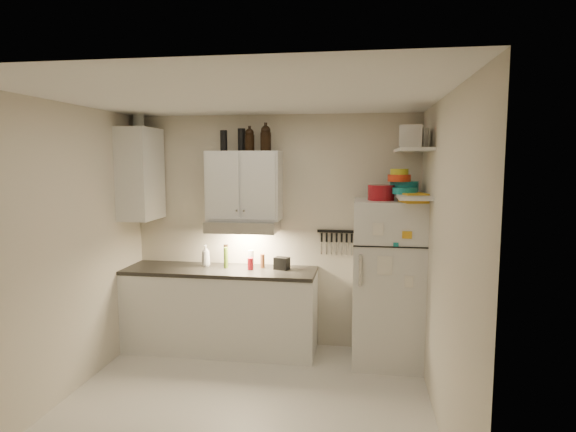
# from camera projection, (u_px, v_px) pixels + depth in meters

# --- Properties ---
(floor) EXTENTS (3.20, 3.00, 0.02)m
(floor) POSITION_uv_depth(u_px,v_px,m) (243.00, 409.00, 4.11)
(floor) COLOR silver
(floor) RESTS_ON ground
(ceiling) EXTENTS (3.20, 3.00, 0.02)m
(ceiling) POSITION_uv_depth(u_px,v_px,m) (240.00, 96.00, 3.80)
(ceiling) COLOR white
(ceiling) RESTS_ON ground
(back_wall) EXTENTS (3.20, 0.02, 2.60)m
(back_wall) POSITION_uv_depth(u_px,v_px,m) (274.00, 231.00, 5.44)
(back_wall) COLOR beige
(back_wall) RESTS_ON ground
(left_wall) EXTENTS (0.02, 3.00, 2.60)m
(left_wall) POSITION_uv_depth(u_px,v_px,m) (62.00, 252.00, 4.20)
(left_wall) COLOR beige
(left_wall) RESTS_ON ground
(right_wall) EXTENTS (0.02, 3.00, 2.60)m
(right_wall) POSITION_uv_depth(u_px,v_px,m) (444.00, 265.00, 3.71)
(right_wall) COLOR beige
(right_wall) RESTS_ON ground
(base_cabinet) EXTENTS (2.10, 0.60, 0.88)m
(base_cabinet) POSITION_uv_depth(u_px,v_px,m) (221.00, 311.00, 5.32)
(base_cabinet) COLOR white
(base_cabinet) RESTS_ON floor
(countertop) EXTENTS (2.10, 0.62, 0.04)m
(countertop) POSITION_uv_depth(u_px,v_px,m) (220.00, 270.00, 5.26)
(countertop) COLOR black
(countertop) RESTS_ON base_cabinet
(upper_cabinet) EXTENTS (0.80, 0.33, 0.75)m
(upper_cabinet) POSITION_uv_depth(u_px,v_px,m) (244.00, 186.00, 5.25)
(upper_cabinet) COLOR white
(upper_cabinet) RESTS_ON back_wall
(side_cabinet) EXTENTS (0.33, 0.55, 1.00)m
(side_cabinet) POSITION_uv_depth(u_px,v_px,m) (141.00, 174.00, 5.27)
(side_cabinet) COLOR white
(side_cabinet) RESTS_ON left_wall
(range_hood) EXTENTS (0.76, 0.46, 0.12)m
(range_hood) POSITION_uv_depth(u_px,v_px,m) (243.00, 226.00, 5.24)
(range_hood) COLOR silver
(range_hood) RESTS_ON back_wall
(fridge) EXTENTS (0.70, 0.68, 1.70)m
(fridge) POSITION_uv_depth(u_px,v_px,m) (388.00, 282.00, 4.96)
(fridge) COLOR silver
(fridge) RESTS_ON floor
(shelf_hi) EXTENTS (0.30, 0.95, 0.03)m
(shelf_hi) POSITION_uv_depth(u_px,v_px,m) (413.00, 150.00, 4.64)
(shelf_hi) COLOR white
(shelf_hi) RESTS_ON right_wall
(shelf_lo) EXTENTS (0.30, 0.95, 0.03)m
(shelf_lo) POSITION_uv_depth(u_px,v_px,m) (411.00, 195.00, 4.69)
(shelf_lo) COLOR white
(shelf_lo) RESTS_ON right_wall
(knife_strip) EXTENTS (0.42, 0.02, 0.03)m
(knife_strip) POSITION_uv_depth(u_px,v_px,m) (336.00, 231.00, 5.30)
(knife_strip) COLOR black
(knife_strip) RESTS_ON back_wall
(dutch_oven) EXTENTS (0.32, 0.32, 0.15)m
(dutch_oven) POSITION_uv_depth(u_px,v_px,m) (381.00, 193.00, 4.84)
(dutch_oven) COLOR maroon
(dutch_oven) RESTS_ON fridge
(book_stack) EXTENTS (0.27, 0.31, 0.09)m
(book_stack) POSITION_uv_depth(u_px,v_px,m) (413.00, 198.00, 4.58)
(book_stack) COLOR gold
(book_stack) RESTS_ON fridge
(spice_jar) EXTENTS (0.07, 0.07, 0.10)m
(spice_jar) POSITION_uv_depth(u_px,v_px,m) (387.00, 195.00, 4.86)
(spice_jar) COLOR silver
(spice_jar) RESTS_ON fridge
(stock_pot) EXTENTS (0.36, 0.36, 0.20)m
(stock_pot) POSITION_uv_depth(u_px,v_px,m) (414.00, 139.00, 4.95)
(stock_pot) COLOR silver
(stock_pot) RESTS_ON shelf_hi
(tin_a) EXTENTS (0.19, 0.18, 0.18)m
(tin_a) POSITION_uv_depth(u_px,v_px,m) (417.00, 138.00, 4.48)
(tin_a) COLOR #AAAAAD
(tin_a) RESTS_ON shelf_hi
(tin_b) EXTENTS (0.23, 0.23, 0.19)m
(tin_b) POSITION_uv_depth(u_px,v_px,m) (412.00, 136.00, 4.26)
(tin_b) COLOR #AAAAAD
(tin_b) RESTS_ON shelf_hi
(bowl_teal) EXTENTS (0.29, 0.29, 0.11)m
(bowl_teal) POSITION_uv_depth(u_px,v_px,m) (404.00, 187.00, 4.88)
(bowl_teal) COLOR teal
(bowl_teal) RESTS_ON shelf_lo
(bowl_orange) EXTENTS (0.23, 0.23, 0.07)m
(bowl_orange) POSITION_uv_depth(u_px,v_px,m) (399.00, 178.00, 4.80)
(bowl_orange) COLOR red
(bowl_orange) RESTS_ON bowl_teal
(bowl_yellow) EXTENTS (0.18, 0.18, 0.06)m
(bowl_yellow) POSITION_uv_depth(u_px,v_px,m) (399.00, 172.00, 4.79)
(bowl_yellow) COLOR gold
(bowl_yellow) RESTS_ON bowl_orange
(plates) EXTENTS (0.30, 0.30, 0.06)m
(plates) POSITION_uv_depth(u_px,v_px,m) (405.00, 191.00, 4.68)
(plates) COLOR teal
(plates) RESTS_ON shelf_lo
(growler_a) EXTENTS (0.12, 0.12, 0.24)m
(growler_a) POSITION_uv_depth(u_px,v_px,m) (250.00, 139.00, 5.13)
(growler_a) COLOR black
(growler_a) RESTS_ON upper_cabinet
(growler_b) EXTENTS (0.14, 0.14, 0.27)m
(growler_b) POSITION_uv_depth(u_px,v_px,m) (266.00, 138.00, 5.09)
(growler_b) COLOR black
(growler_b) RESTS_ON upper_cabinet
(thermos_a) EXTENTS (0.10, 0.10, 0.24)m
(thermos_a) POSITION_uv_depth(u_px,v_px,m) (242.00, 140.00, 5.23)
(thermos_a) COLOR black
(thermos_a) RESTS_ON upper_cabinet
(thermos_b) EXTENTS (0.09, 0.09, 0.22)m
(thermos_b) POSITION_uv_depth(u_px,v_px,m) (224.00, 141.00, 5.17)
(thermos_b) COLOR black
(thermos_b) RESTS_ON upper_cabinet
(side_jar) EXTENTS (0.15, 0.15, 0.17)m
(side_jar) POSITION_uv_depth(u_px,v_px,m) (139.00, 121.00, 5.34)
(side_jar) COLOR silver
(side_jar) RESTS_ON side_cabinet
(soap_bottle) EXTENTS (0.11, 0.12, 0.27)m
(soap_bottle) POSITION_uv_depth(u_px,v_px,m) (206.00, 254.00, 5.37)
(soap_bottle) COLOR white
(soap_bottle) RESTS_ON countertop
(pepper_mill) EXTENTS (0.06, 0.06, 0.15)m
(pepper_mill) POSITION_uv_depth(u_px,v_px,m) (263.00, 261.00, 5.29)
(pepper_mill) COLOR brown
(pepper_mill) RESTS_ON countertop
(oil_bottle) EXTENTS (0.05, 0.05, 0.23)m
(oil_bottle) POSITION_uv_depth(u_px,v_px,m) (226.00, 258.00, 5.28)
(oil_bottle) COLOR #496719
(oil_bottle) RESTS_ON countertop
(vinegar_bottle) EXTENTS (0.07, 0.07, 0.24)m
(vinegar_bottle) POSITION_uv_depth(u_px,v_px,m) (226.00, 255.00, 5.38)
(vinegar_bottle) COLOR black
(vinegar_bottle) RESTS_ON countertop
(clear_bottle) EXTENTS (0.07, 0.07, 0.19)m
(clear_bottle) POSITION_uv_depth(u_px,v_px,m) (251.00, 259.00, 5.32)
(clear_bottle) COLOR silver
(clear_bottle) RESTS_ON countertop
(red_jar) EXTENTS (0.08, 0.08, 0.13)m
(red_jar) POSITION_uv_depth(u_px,v_px,m) (250.00, 264.00, 5.21)
(red_jar) COLOR maroon
(red_jar) RESTS_ON countertop
(caddy) EXTENTS (0.18, 0.15, 0.13)m
(caddy) POSITION_uv_depth(u_px,v_px,m) (282.00, 263.00, 5.22)
(caddy) COLOR black
(caddy) RESTS_ON countertop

